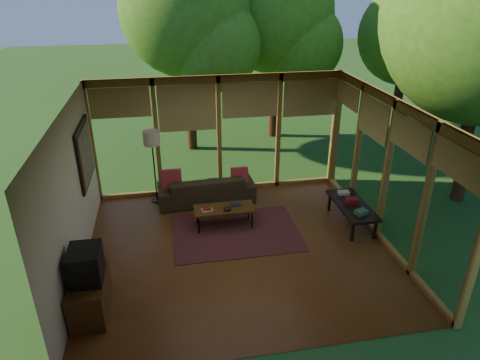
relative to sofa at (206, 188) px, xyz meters
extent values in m
plane|color=brown|center=(0.39, -2.00, -0.31)|extent=(5.50, 5.50, 0.00)
plane|color=silver|center=(0.39, -2.00, 2.39)|extent=(5.50, 5.50, 0.00)
cube|color=beige|center=(-2.36, -2.00, 1.04)|extent=(0.04, 5.00, 2.70)
cube|color=beige|center=(0.39, -4.50, 1.04)|extent=(5.50, 0.04, 2.70)
cube|color=olive|center=(0.39, 0.50, 1.04)|extent=(5.50, 0.12, 2.70)
cube|color=olive|center=(3.14, -2.00, 1.04)|extent=(0.12, 5.00, 2.70)
plane|color=#234E1D|center=(8.39, 6.00, -0.32)|extent=(40.00, 40.00, 0.00)
cylinder|color=#3E2316|center=(-0.05, 3.42, 2.13)|extent=(0.28, 0.28, 4.87)
sphere|color=#265914|center=(-0.05, 3.42, 3.48)|extent=(3.43, 3.43, 3.43)
cylinder|color=#3E2316|center=(2.55, 4.12, 2.01)|extent=(0.28, 0.28, 4.65)
sphere|color=#265914|center=(2.55, 4.12, 3.31)|extent=(3.34, 3.34, 3.34)
cylinder|color=#3E2316|center=(5.48, -0.93, 2.22)|extent=(0.28, 0.28, 5.06)
cylinder|color=#3E2316|center=(6.30, 3.31, 1.65)|extent=(0.28, 0.28, 3.93)
sphere|color=#265914|center=(6.30, 3.31, 2.75)|extent=(2.85, 2.85, 2.85)
cube|color=maroon|center=(0.42, -1.45, -0.30)|extent=(2.47, 1.75, 0.01)
imported|color=#322A19|center=(0.00, 0.00, 0.00)|extent=(2.16, 0.92, 0.62)
cube|color=maroon|center=(-0.75, -0.05, 0.29)|extent=(0.44, 0.23, 0.46)
cube|color=maroon|center=(0.75, -0.05, 0.26)|extent=(0.38, 0.20, 0.39)
cube|color=beige|center=(-0.11, -1.22, 0.13)|extent=(0.23, 0.19, 0.03)
cube|color=maroon|center=(-0.11, -1.22, 0.16)|extent=(0.17, 0.13, 0.03)
cube|color=black|center=(0.49, -1.09, 0.13)|extent=(0.21, 0.17, 0.03)
ellipsoid|color=black|center=(0.29, -1.27, 0.15)|extent=(0.16, 0.16, 0.07)
cube|color=#4B2E14|center=(-2.08, -3.21, -0.01)|extent=(0.50, 1.00, 0.60)
cube|color=black|center=(-2.06, -3.21, 0.54)|extent=(0.45, 0.55, 0.50)
cube|color=#355E51|center=(2.79, -1.93, 0.19)|extent=(0.27, 0.23, 0.08)
cube|color=maroon|center=(2.79, -1.48, 0.20)|extent=(0.26, 0.21, 0.11)
cube|color=beige|center=(2.79, -1.08, 0.18)|extent=(0.23, 0.17, 0.06)
cylinder|color=black|center=(-1.10, 0.19, -0.29)|extent=(0.26, 0.26, 0.03)
cylinder|color=black|center=(-1.10, 0.19, 0.48)|extent=(0.03, 0.03, 1.52)
cylinder|color=beige|center=(-1.10, 0.19, 1.19)|extent=(0.36, 0.36, 0.30)
cube|color=#4B2E14|center=(0.24, -1.17, 0.09)|extent=(1.20, 0.50, 0.05)
cylinder|color=black|center=(-0.29, -1.35, -0.12)|extent=(0.03, 0.03, 0.38)
cylinder|color=black|center=(0.77, -1.35, -0.12)|extent=(0.03, 0.03, 0.38)
cylinder|color=black|center=(-0.29, -0.99, -0.12)|extent=(0.03, 0.03, 0.38)
cylinder|color=black|center=(0.77, -0.99, -0.12)|extent=(0.03, 0.03, 0.38)
cube|color=black|center=(2.79, -1.53, 0.12)|extent=(0.60, 1.40, 0.05)
cube|color=black|center=(2.56, -2.13, -0.11)|extent=(0.05, 0.05, 0.40)
cube|color=black|center=(3.02, -2.13, -0.11)|extent=(0.05, 0.05, 0.40)
cube|color=black|center=(2.56, -0.93, -0.11)|extent=(0.05, 0.05, 0.40)
cube|color=black|center=(3.02, -0.93, -0.11)|extent=(0.05, 0.05, 0.40)
cube|color=black|center=(-2.33, -0.60, 1.24)|extent=(0.05, 1.35, 1.15)
cube|color=#196473|center=(-2.30, -0.60, 1.24)|extent=(0.02, 1.20, 1.00)
camera|label=1|loc=(-0.78, -8.53, 4.27)|focal=32.00mm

